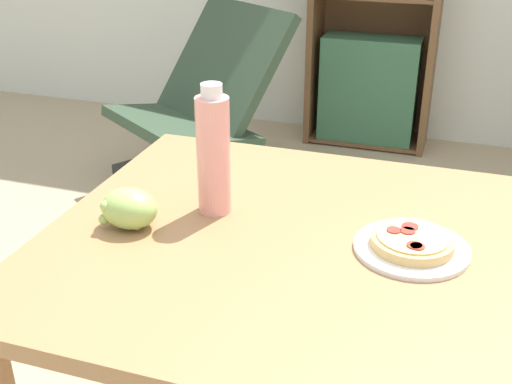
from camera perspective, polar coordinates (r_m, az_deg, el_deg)
name	(u,v)px	position (r m, az deg, el deg)	size (l,w,h in m)	color
dining_table	(320,287)	(1.33, 5.70, -8.44)	(1.11, 0.90, 0.77)	#A37549
pizza_on_plate	(412,244)	(1.27, 13.68, -4.53)	(0.22, 0.22, 0.04)	white
grape_bunch	(128,209)	(1.33, -11.28, -1.50)	(0.12, 0.10, 0.08)	#A8CC66
drink_bottle	(213,154)	(1.34, -3.81, 3.42)	(0.07, 0.07, 0.28)	pink
lounge_chair_near	(198,134)	(3.19, -5.20, 5.17)	(0.94, 1.00, 0.88)	black
bookshelf	(375,9)	(3.72, 10.57, 15.68)	(0.70, 0.32, 1.70)	brown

